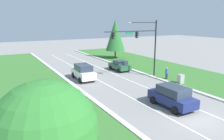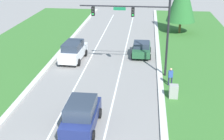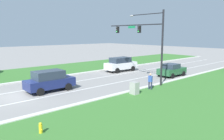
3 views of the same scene
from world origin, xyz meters
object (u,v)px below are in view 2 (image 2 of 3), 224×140
(navy_suv, at_px, (81,114))
(forest_sedan, at_px, (142,49))
(white_suv, at_px, (73,51))
(utility_cabinet, at_px, (174,92))
(pedestrian, at_px, (170,76))
(traffic_signal_mast, at_px, (143,20))

(navy_suv, height_order, forest_sedan, navy_suv)
(navy_suv, relative_size, white_suv, 0.92)
(navy_suv, xyz_separation_m, white_suv, (-3.59, 13.11, 0.04))
(navy_suv, relative_size, utility_cabinet, 3.89)
(white_suv, distance_m, pedestrian, 11.37)
(traffic_signal_mast, bearing_deg, white_suv, 155.63)
(pedestrian, bearing_deg, navy_suv, 40.75)
(navy_suv, bearing_deg, pedestrian, 50.29)
(forest_sedan, bearing_deg, utility_cabinet, -74.65)
(white_suv, xyz_separation_m, utility_cabinet, (10.06, -7.97, -0.48))
(utility_cabinet, bearing_deg, pedestrian, 92.87)
(traffic_signal_mast, relative_size, white_suv, 1.59)
(forest_sedan, distance_m, pedestrian, 8.35)
(traffic_signal_mast, distance_m, navy_suv, 11.32)
(pedestrian, bearing_deg, traffic_signal_mast, -49.47)
(white_suv, relative_size, forest_sedan, 1.23)
(navy_suv, xyz_separation_m, forest_sedan, (3.63, 15.48, -0.21))
(navy_suv, distance_m, utility_cabinet, 8.28)
(white_suv, distance_m, forest_sedan, 7.60)
(white_suv, relative_size, utility_cabinet, 4.24)
(traffic_signal_mast, xyz_separation_m, forest_sedan, (-0.09, 5.68, -4.49))
(white_suv, height_order, pedestrian, white_suv)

